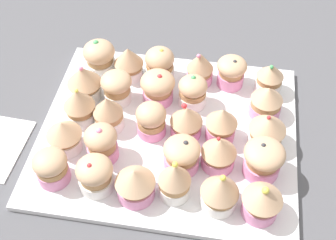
{
  "coord_description": "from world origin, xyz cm",
  "views": [
    {
      "loc": [
        -8.28,
        51.49,
        65.36
      ],
      "look_at": [
        0.0,
        0.0,
        4.2
      ],
      "focal_mm": 47.87,
      "sensor_mm": 36.0,
      "label": 1
    }
  ],
  "objects_px": {
    "cupcake_6": "(266,101)",
    "cupcake_15": "(108,112)",
    "cupcake_24": "(175,180)",
    "cupcake_9": "(117,87)",
    "cupcake_4": "(129,62)",
    "cupcake_2": "(200,68)",
    "cupcake_16": "(79,105)",
    "cupcake_19": "(182,154)",
    "cupcake_0": "(270,78)",
    "cupcake_14": "(151,120)",
    "cupcake_26": "(95,174)",
    "cupcake_22": "(262,200)",
    "cupcake_10": "(84,81)",
    "cupcake_3": "(160,64)",
    "cupcake_1": "(231,71)",
    "cupcake_12": "(221,123)",
    "cupcake_21": "(64,135)",
    "cupcake_5": "(99,56)",
    "cupcake_17": "(263,159)",
    "cupcake_13": "(187,119)",
    "cupcake_20": "(101,143)",
    "cupcake_18": "(219,152)",
    "cupcake_27": "(51,167)",
    "cupcake_25": "(135,183)",
    "cupcake_11": "(267,130)",
    "cupcake_7": "(193,91)",
    "cupcake_23": "(220,191)",
    "cupcake_8": "(158,87)"
  },
  "relations": [
    {
      "from": "cupcake_9",
      "to": "cupcake_24",
      "type": "xyz_separation_m",
      "value": [
        -0.14,
        0.19,
        0.0
      ]
    },
    {
      "from": "cupcake_18",
      "to": "cupcake_5",
      "type": "bearing_deg",
      "value": -37.84
    },
    {
      "from": "cupcake_24",
      "to": "cupcake_9",
      "type": "bearing_deg",
      "value": -53.87
    },
    {
      "from": "cupcake_10",
      "to": "cupcake_25",
      "type": "xyz_separation_m",
      "value": [
        -0.14,
        0.2,
        -0.01
      ]
    },
    {
      "from": "cupcake_7",
      "to": "cupcake_14",
      "type": "xyz_separation_m",
      "value": [
        0.06,
        0.08,
        0.0
      ]
    },
    {
      "from": "cupcake_22",
      "to": "cupcake_26",
      "type": "relative_size",
      "value": 1.08
    },
    {
      "from": "cupcake_17",
      "to": "cupcake_25",
      "type": "xyz_separation_m",
      "value": [
        0.2,
        0.08,
        -0.0
      ]
    },
    {
      "from": "cupcake_0",
      "to": "cupcake_14",
      "type": "bearing_deg",
      "value": 34.33
    },
    {
      "from": "cupcake_1",
      "to": "cupcake_10",
      "type": "xyz_separation_m",
      "value": [
        0.28,
        0.08,
        0.01
      ]
    },
    {
      "from": "cupcake_26",
      "to": "cupcake_22",
      "type": "bearing_deg",
      "value": 178.3
    },
    {
      "from": "cupcake_23",
      "to": "cupcake_24",
      "type": "bearing_deg",
      "value": -6.2
    },
    {
      "from": "cupcake_5",
      "to": "cupcake_17",
      "type": "bearing_deg",
      "value": 148.37
    },
    {
      "from": "cupcake_5",
      "to": "cupcake_13",
      "type": "xyz_separation_m",
      "value": [
        -0.2,
        0.14,
        0.0
      ]
    },
    {
      "from": "cupcake_9",
      "to": "cupcake_27",
      "type": "bearing_deg",
      "value": 71.95
    },
    {
      "from": "cupcake_3",
      "to": "cupcake_16",
      "type": "relative_size",
      "value": 0.91
    },
    {
      "from": "cupcake_6",
      "to": "cupcake_9",
      "type": "distance_m",
      "value": 0.28
    },
    {
      "from": "cupcake_9",
      "to": "cupcake_25",
      "type": "distance_m",
      "value": 0.22
    },
    {
      "from": "cupcake_24",
      "to": "cupcake_8",
      "type": "bearing_deg",
      "value": -72.89
    },
    {
      "from": "cupcake_0",
      "to": "cupcake_21",
      "type": "height_order",
      "value": "cupcake_0"
    },
    {
      "from": "cupcake_1",
      "to": "cupcake_8",
      "type": "relative_size",
      "value": 0.98
    },
    {
      "from": "cupcake_2",
      "to": "cupcake_24",
      "type": "relative_size",
      "value": 0.95
    },
    {
      "from": "cupcake_18",
      "to": "cupcake_23",
      "type": "distance_m",
      "value": 0.08
    },
    {
      "from": "cupcake_2",
      "to": "cupcake_10",
      "type": "distance_m",
      "value": 0.23
    },
    {
      "from": "cupcake_13",
      "to": "cupcake_27",
      "type": "height_order",
      "value": "cupcake_13"
    },
    {
      "from": "cupcake_15",
      "to": "cupcake_19",
      "type": "bearing_deg",
      "value": 154.8
    },
    {
      "from": "cupcake_18",
      "to": "cupcake_20",
      "type": "xyz_separation_m",
      "value": [
        0.2,
        0.01,
        0.0
      ]
    },
    {
      "from": "cupcake_13",
      "to": "cupcake_20",
      "type": "xyz_separation_m",
      "value": [
        0.14,
        0.08,
        0.0
      ]
    },
    {
      "from": "cupcake_12",
      "to": "cupcake_23",
      "type": "xyz_separation_m",
      "value": [
        -0.01,
        0.14,
        -0.0
      ]
    },
    {
      "from": "cupcake_20",
      "to": "cupcake_3",
      "type": "bearing_deg",
      "value": -106.96
    },
    {
      "from": "cupcake_24",
      "to": "cupcake_7",
      "type": "bearing_deg",
      "value": -91.06
    },
    {
      "from": "cupcake_0",
      "to": "cupcake_14",
      "type": "height_order",
      "value": "cupcake_0"
    },
    {
      "from": "cupcake_10",
      "to": "cupcake_26",
      "type": "relative_size",
      "value": 1.16
    },
    {
      "from": "cupcake_18",
      "to": "cupcake_21",
      "type": "bearing_deg",
      "value": 1.13
    },
    {
      "from": "cupcake_21",
      "to": "cupcake_15",
      "type": "bearing_deg",
      "value": -136.45
    },
    {
      "from": "cupcake_12",
      "to": "cupcake_21",
      "type": "height_order",
      "value": "cupcake_12"
    },
    {
      "from": "cupcake_16",
      "to": "cupcake_19",
      "type": "height_order",
      "value": "cupcake_16"
    },
    {
      "from": "cupcake_1",
      "to": "cupcake_26",
      "type": "relative_size",
      "value": 0.98
    },
    {
      "from": "cupcake_1",
      "to": "cupcake_14",
      "type": "xyz_separation_m",
      "value": [
        0.13,
        0.15,
        0.0
      ]
    },
    {
      "from": "cupcake_1",
      "to": "cupcake_14",
      "type": "bearing_deg",
      "value": 48.24
    },
    {
      "from": "cupcake_22",
      "to": "cupcake_14",
      "type": "bearing_deg",
      "value": -34.25
    },
    {
      "from": "cupcake_11",
      "to": "cupcake_18",
      "type": "distance_m",
      "value": 0.1
    },
    {
      "from": "cupcake_15",
      "to": "cupcake_22",
      "type": "bearing_deg",
      "value": 153.61
    },
    {
      "from": "cupcake_4",
      "to": "cupcake_18",
      "type": "distance_m",
      "value": 0.28
    },
    {
      "from": "cupcake_4",
      "to": "cupcake_9",
      "type": "xyz_separation_m",
      "value": [
        0.01,
        0.07,
        -0.0
      ]
    },
    {
      "from": "cupcake_1",
      "to": "cupcake_14",
      "type": "relative_size",
      "value": 0.97
    },
    {
      "from": "cupcake_16",
      "to": "cupcake_19",
      "type": "xyz_separation_m",
      "value": [
        -0.2,
        0.07,
        -0.01
      ]
    },
    {
      "from": "cupcake_4",
      "to": "cupcake_6",
      "type": "bearing_deg",
      "value": 167.57
    },
    {
      "from": "cupcake_6",
      "to": "cupcake_15",
      "type": "relative_size",
      "value": 0.91
    },
    {
      "from": "cupcake_17",
      "to": "cupcake_2",
      "type": "bearing_deg",
      "value": -57.61
    },
    {
      "from": "cupcake_12",
      "to": "cupcake_16",
      "type": "distance_m",
      "value": 0.26
    }
  ]
}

